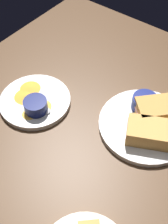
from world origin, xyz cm
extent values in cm
cube|color=#4C331E|center=(0.00, 0.00, -1.50)|extent=(110.00, 110.00, 3.00)
cylinder|color=silver|center=(-6.62, -10.43, 0.80)|extent=(26.19, 26.19, 1.60)
cube|color=tan|center=(-10.09, -6.86, 4.00)|extent=(15.02, 12.56, 4.80)
cube|color=#DB938E|center=(-10.09, -6.86, 4.00)|extent=(14.98, 12.13, 0.80)
cube|color=#C68C42|center=(-7.97, -15.22, 4.00)|extent=(14.48, 14.65, 4.80)
cube|color=#DB938E|center=(-7.97, -15.22, 4.00)|extent=(14.22, 14.42, 0.80)
cylinder|color=navy|center=(-3.22, -15.24, 3.61)|extent=(7.36, 7.36, 4.01)
cylinder|color=black|center=(-3.22, -15.24, 5.21)|extent=(6.04, 6.04, 0.60)
cube|color=silver|center=(-5.41, -5.56, 1.85)|extent=(2.00, 5.54, 0.40)
ellipsoid|color=silver|center=(-4.20, -10.92, 2.00)|extent=(2.85, 3.61, 0.80)
cylinder|color=silver|center=(24.30, 1.85, 0.80)|extent=(21.41, 21.41, 1.60)
cylinder|color=#0C144C|center=(21.08, 4.53, 3.44)|extent=(6.85, 6.85, 3.68)
cylinder|color=olive|center=(21.08, 4.53, 4.88)|extent=(5.62, 5.62, 0.60)
cube|color=silver|center=(23.85, 1.96, 1.85)|extent=(5.54, 2.02, 0.40)
ellipsoid|color=silver|center=(18.49, 3.20, 2.00)|extent=(3.62, 2.87, 0.80)
cone|color=gold|center=(28.47, -0.52, 1.90)|extent=(6.83, 6.83, 0.60)
cone|color=gold|center=(21.49, 7.04, 1.90)|extent=(4.60, 4.60, 0.60)
cone|color=gold|center=(20.53, 2.75, 1.90)|extent=(7.38, 7.38, 0.60)
cone|color=gold|center=(27.26, 2.84, 1.90)|extent=(7.52, 7.52, 0.60)
camera|label=1|loc=(-22.79, 39.03, 66.78)|focal=46.67mm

